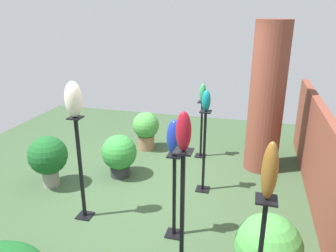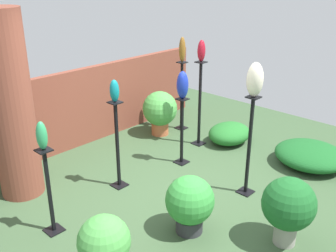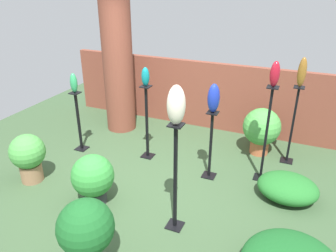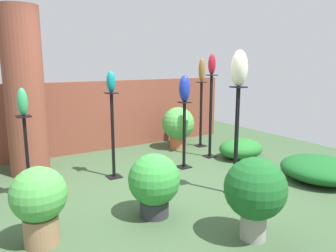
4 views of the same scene
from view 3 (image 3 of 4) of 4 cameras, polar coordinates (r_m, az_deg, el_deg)
name	(u,v)px [view 3 (image 3 of 4)]	position (r m, az deg, el deg)	size (l,w,h in m)	color
ground_plane	(148,185)	(4.96, -3.52, -10.28)	(8.00, 8.00, 0.00)	#385133
brick_wall_back	(200,94)	(6.62, 5.57, 5.49)	(5.60, 0.12, 1.34)	brown
brick_pillar	(118,68)	(6.38, -8.68, 9.97)	(0.57, 0.57, 2.49)	brown
pedestal_jade	(79,124)	(5.90, -15.25, 0.30)	(0.20, 0.20, 1.07)	black
pedestal_cobalt	(211,148)	(4.95, 7.41, -3.88)	(0.20, 0.20, 1.08)	black
pedestal_ivory	(175,183)	(3.88, 1.29, -9.86)	(0.20, 0.20, 1.40)	black
pedestal_ruby	(266,139)	(4.97, 16.65, -2.13)	(0.20, 0.20, 1.47)	black
pedestal_teal	(147,126)	(5.43, -3.69, 0.07)	(0.20, 0.20, 1.27)	black
pedestal_bronze	(292,129)	(5.63, 20.79, -0.45)	(0.20, 0.20, 1.31)	black
art_vase_jade	(74,83)	(5.64, -16.09, 7.21)	(0.12, 0.12, 0.33)	#2D9356
art_vase_cobalt	(214,98)	(4.62, 7.95, 4.81)	(0.17, 0.18, 0.42)	#192D9E
art_vase_ivory	(176,105)	(3.42, 1.44, 3.65)	(0.20, 0.21, 0.44)	beige
art_vase_ruby	(275,74)	(4.63, 18.11, 8.60)	(0.13, 0.13, 0.35)	maroon
art_vase_teal	(145,77)	(5.13, -3.94, 8.56)	(0.13, 0.12, 0.30)	#0F727A
art_vase_bronze	(302,72)	(5.32, 22.30, 8.66)	(0.13, 0.12, 0.45)	brown
potted_plant_front_left	(262,128)	(5.80, 15.98, -0.40)	(0.64, 0.64, 0.82)	#B25B38
potted_plant_mid_left	(86,229)	(3.61, -14.10, -17.02)	(0.60, 0.60, 0.82)	gray
potted_plant_near_pillar	(28,155)	(5.27, -23.18, -4.67)	(0.52, 0.52, 0.76)	#936B4C
potted_plant_mid_right	(93,178)	(4.53, -12.95, -8.74)	(0.57, 0.57, 0.71)	#2D2D33
foliage_bed_east	(288,188)	(4.89, 20.11, -10.06)	(0.82, 0.68, 0.35)	#236B28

